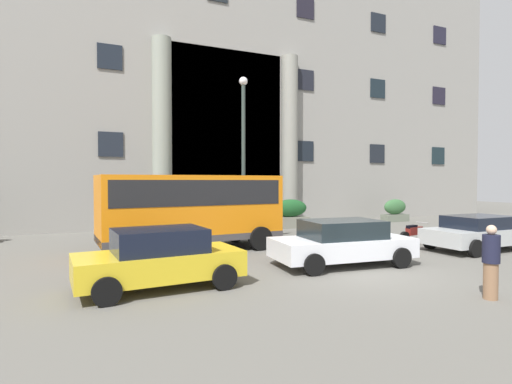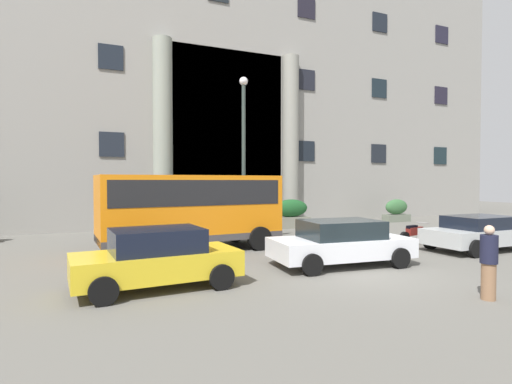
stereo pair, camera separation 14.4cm
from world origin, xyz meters
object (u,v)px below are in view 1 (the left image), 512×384
(hedge_planter_west, at_px, (395,211))
(parked_estate_mid, at_px, (160,258))
(hedge_planter_far_west, at_px, (290,214))
(motorcycle_far_end, at_px, (414,234))
(lamppost_plaza_centre, at_px, (243,144))
(parked_sedan_far, at_px, (342,242))
(pedestrian_woman_with_bag, at_px, (491,262))
(orange_minibus, at_px, (192,206))
(parked_coupe_end, at_px, (478,232))
(hedge_planter_entrance_right, at_px, (192,220))
(scooter_by_planter, at_px, (149,251))
(bus_stop_sign, at_px, (272,206))

(hedge_planter_west, distance_m, parked_estate_mid, 19.57)
(hedge_planter_far_west, xyz_separation_m, motorcycle_far_end, (1.77, -7.24, -0.31))
(motorcycle_far_end, xyz_separation_m, lamppost_plaza_centre, (-5.36, 5.30, 3.93))
(parked_sedan_far, relative_size, pedestrian_woman_with_bag, 2.69)
(orange_minibus, xyz_separation_m, hedge_planter_far_west, (6.85, 4.83, -0.91))
(parked_coupe_end, bearing_deg, hedge_planter_entrance_right, 133.04)
(parked_estate_mid, height_order, motorcycle_far_end, parked_estate_mid)
(orange_minibus, relative_size, parked_coupe_end, 1.60)
(pedestrian_woman_with_bag, bearing_deg, parked_sedan_far, 136.95)
(scooter_by_planter, bearing_deg, pedestrian_woman_with_bag, -31.01)
(parked_estate_mid, distance_m, parked_coupe_end, 12.01)
(orange_minibus, bearing_deg, hedge_planter_west, 15.43)
(pedestrian_woman_with_bag, bearing_deg, parked_coupe_end, 74.07)
(pedestrian_woman_with_bag, bearing_deg, hedge_planter_far_west, 115.29)
(hedge_planter_entrance_right, distance_m, parked_estate_mid, 10.24)
(pedestrian_woman_with_bag, relative_size, lamppost_plaza_centre, 0.22)
(parked_sedan_far, bearing_deg, hedge_planter_entrance_right, 108.63)
(parked_coupe_end, bearing_deg, lamppost_plaza_centre, 132.44)
(lamppost_plaza_centre, bearing_deg, scooter_by_planter, -135.90)
(hedge_planter_entrance_right, relative_size, scooter_by_planter, 0.87)
(hedge_planter_far_west, bearing_deg, orange_minibus, -144.84)
(bus_stop_sign, relative_size, pedestrian_woman_with_bag, 1.44)
(hedge_planter_entrance_right, xyz_separation_m, parked_coupe_end, (8.70, -9.14, 0.01))
(scooter_by_planter, bearing_deg, parked_estate_mid, -78.57)
(parked_sedan_far, bearing_deg, hedge_planter_west, 45.32)
(bus_stop_sign, relative_size, motorcycle_far_end, 1.22)
(hedge_planter_far_west, height_order, lamppost_plaza_centre, lamppost_plaza_centre)
(lamppost_plaza_centre, bearing_deg, orange_minibus, -138.50)
(parked_coupe_end, distance_m, pedestrian_woman_with_bag, 7.02)
(hedge_planter_west, distance_m, parked_coupe_end, 10.64)
(bus_stop_sign, xyz_separation_m, lamppost_plaza_centre, (-1.00, 1.03, 2.91))
(parked_coupe_end, bearing_deg, bus_stop_sign, 132.26)
(orange_minibus, height_order, parked_estate_mid, orange_minibus)
(bus_stop_sign, relative_size, lamppost_plaza_centre, 0.31)
(hedge_planter_entrance_right, bearing_deg, hedge_planter_far_west, -0.17)
(orange_minibus, distance_m, parked_coupe_end, 10.89)
(orange_minibus, distance_m, lamppost_plaza_centre, 5.13)
(parked_estate_mid, xyz_separation_m, lamppost_plaza_centre, (5.31, 7.73, 3.65))
(orange_minibus, height_order, lamppost_plaza_centre, lamppost_plaza_centre)
(orange_minibus, relative_size, hedge_planter_far_west, 3.17)
(parked_sedan_far, height_order, parked_estate_mid, parked_estate_mid)
(motorcycle_far_end, bearing_deg, pedestrian_woman_with_bag, -135.85)
(motorcycle_far_end, distance_m, pedestrian_woman_with_bag, 7.54)
(hedge_planter_entrance_right, xyz_separation_m, motorcycle_far_end, (7.37, -7.26, -0.22))
(parked_sedan_far, distance_m, parked_coupe_end, 6.35)
(hedge_planter_far_west, xyz_separation_m, parked_coupe_end, (3.10, -9.13, -0.09))
(hedge_planter_west, height_order, parked_estate_mid, parked_estate_mid)
(orange_minibus, distance_m, hedge_planter_far_west, 8.43)
(hedge_planter_entrance_right, height_order, scooter_by_planter, hedge_planter_entrance_right)
(hedge_planter_entrance_right, relative_size, pedestrian_woman_with_bag, 1.03)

